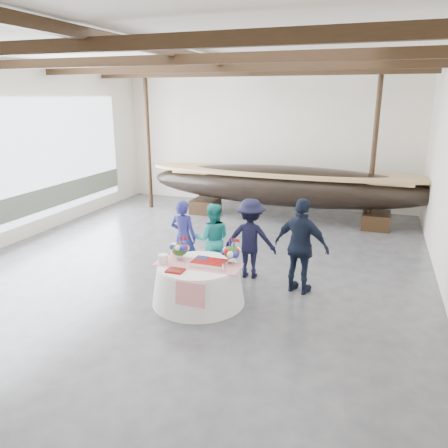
% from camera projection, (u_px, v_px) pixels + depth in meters
% --- Properties ---
extents(floor, '(10.00, 12.00, 0.01)m').
position_uv_depth(floor, '(198.00, 263.00, 9.88)').
color(floor, '#3D3D42').
rests_on(floor, ground).
extents(wall_back, '(10.00, 0.02, 4.50)m').
position_uv_depth(wall_back, '(266.00, 139.00, 14.67)').
color(wall_back, silver).
rests_on(wall_back, ground).
extents(wall_left, '(0.02, 12.00, 4.50)m').
position_uv_depth(wall_left, '(11.00, 154.00, 10.84)').
color(wall_left, silver).
rests_on(wall_left, ground).
extents(ceiling, '(10.00, 12.00, 0.01)m').
position_uv_depth(ceiling, '(194.00, 50.00, 8.61)').
color(ceiling, white).
rests_on(ceiling, wall_back).
extents(pavilion_structure, '(9.80, 11.76, 4.50)m').
position_uv_depth(pavilion_structure, '(208.00, 78.00, 9.42)').
color(pavilion_structure, black).
rests_on(pavilion_structure, ground).
extents(open_bay, '(0.03, 7.00, 3.20)m').
position_uv_depth(open_bay, '(43.00, 165.00, 11.85)').
color(open_bay, silver).
rests_on(open_bay, ground).
extents(longboat_display, '(8.74, 1.75, 1.64)m').
position_uv_depth(longboat_display, '(286.00, 186.00, 13.07)').
color(longboat_display, black).
rests_on(longboat_display, ground).
extents(banquet_table, '(1.69, 1.69, 0.73)m').
position_uv_depth(banquet_table, '(198.00, 283.00, 7.92)').
color(banquet_table, silver).
rests_on(banquet_table, ground).
extents(tabletop_items, '(1.58, 0.98, 0.40)m').
position_uv_depth(tabletop_items, '(201.00, 254.00, 7.91)').
color(tabletop_items, red).
rests_on(tabletop_items, banquet_table).
extents(guest_woman_blue, '(0.61, 0.43, 1.59)m').
position_uv_depth(guest_woman_blue, '(183.00, 237.00, 9.11)').
color(guest_woman_blue, navy).
rests_on(guest_woman_blue, ground).
extents(guest_woman_teal, '(0.89, 0.78, 1.54)m').
position_uv_depth(guest_woman_teal, '(213.00, 239.00, 9.06)').
color(guest_woman_teal, teal).
rests_on(guest_woman_teal, ground).
extents(guest_man_left, '(1.12, 0.70, 1.66)m').
position_uv_depth(guest_man_left, '(250.00, 238.00, 8.93)').
color(guest_man_left, black).
rests_on(guest_man_left, ground).
extents(guest_man_right, '(1.16, 0.71, 1.84)m').
position_uv_depth(guest_man_right, '(301.00, 246.00, 8.17)').
color(guest_man_right, black).
rests_on(guest_man_right, ground).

